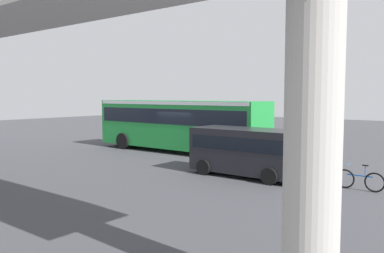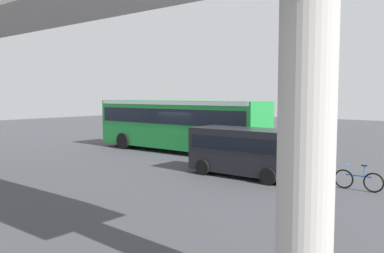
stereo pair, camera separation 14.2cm
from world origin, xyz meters
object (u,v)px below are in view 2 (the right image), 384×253
at_px(city_bus, 179,121).
at_px(parked_van, 246,149).
at_px(pedestrian, 149,131).
at_px(bicycle_blue, 358,180).
at_px(traffic_sign, 230,119).

xyz_separation_m(city_bus, parked_van, (-7.04, 3.84, -0.70)).
bearing_deg(pedestrian, parked_van, 153.04).
distance_m(city_bus, pedestrian, 5.36).
relative_size(parked_van, bicycle_blue, 2.71).
bearing_deg(bicycle_blue, city_bus, -16.97).
height_order(pedestrian, traffic_sign, traffic_sign).
bearing_deg(city_bus, bicycle_blue, 163.03).
bearing_deg(pedestrian, city_bus, 155.56).
xyz_separation_m(parked_van, pedestrian, (11.83, -6.02, -0.30)).
bearing_deg(parked_van, traffic_sign, -52.72).
relative_size(city_bus, parked_van, 2.40).
bearing_deg(city_bus, pedestrian, -24.44).
bearing_deg(traffic_sign, parked_van, 127.28).
height_order(city_bus, parked_van, city_bus).
distance_m(city_bus, parked_van, 8.05).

